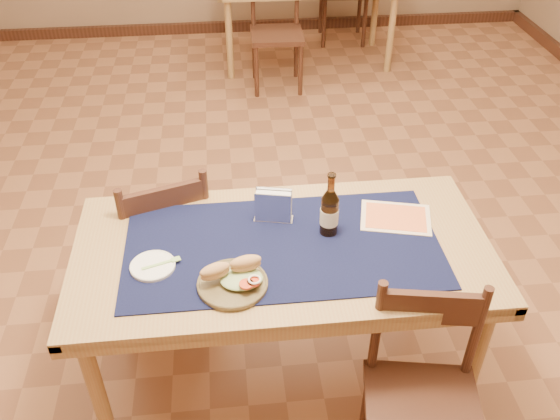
{
  "coord_description": "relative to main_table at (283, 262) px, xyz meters",
  "views": [
    {
      "loc": [
        -0.19,
        -2.5,
        2.24
      ],
      "look_at": [
        0.0,
        -0.7,
        0.85
      ],
      "focal_mm": 38.0,
      "sensor_mm": 36.0,
      "label": 1
    }
  ],
  "objects": [
    {
      "name": "chair_back_near",
      "position": [
        0.28,
        2.99,
        -0.2
      ],
      "size": [
        0.43,
        0.43,
        0.91
      ],
      "color": "#402217",
      "rests_on": "ground"
    },
    {
      "name": "sandwich_plate",
      "position": [
        -0.19,
        -0.19,
        0.11
      ],
      "size": [
        0.25,
        0.25,
        0.1
      ],
      "color": "brown",
      "rests_on": "placemat"
    },
    {
      "name": "chair_main_near",
      "position": [
        0.44,
        -0.52,
        -0.22
      ],
      "size": [
        0.46,
        0.46,
        0.87
      ],
      "color": "#402217",
      "rests_on": "ground"
    },
    {
      "name": "fork",
      "position": [
        -0.44,
        -0.07,
        0.1
      ],
      "size": [
        0.14,
        0.06,
        0.0
      ],
      "color": "#9BD273",
      "rests_on": "side_plate"
    },
    {
      "name": "beer_bottle",
      "position": [
        0.19,
        0.06,
        0.19
      ],
      "size": [
        0.07,
        0.07,
        0.27
      ],
      "color": "#4E2B0E",
      "rests_on": "placemat"
    },
    {
      "name": "main_table",
      "position": [
        0.0,
        0.0,
        0.0
      ],
      "size": [
        1.6,
        0.8,
        0.75
      ],
      "color": "#9E7E4A",
      "rests_on": "ground"
    },
    {
      "name": "chair_main_far",
      "position": [
        -0.5,
        0.44,
        -0.21
      ],
      "size": [
        0.51,
        0.51,
        0.88
      ],
      "color": "#402217",
      "rests_on": "ground"
    },
    {
      "name": "side_plate",
      "position": [
        -0.49,
        -0.07,
        0.1
      ],
      "size": [
        0.17,
        0.17,
        0.01
      ],
      "color": "white",
      "rests_on": "placemat"
    },
    {
      "name": "napkin_holder",
      "position": [
        -0.02,
        0.17,
        0.15
      ],
      "size": [
        0.16,
        0.09,
        0.14
      ],
      "color": "silver",
      "rests_on": "placemat"
    },
    {
      "name": "baseboard",
      "position": [
        0.0,
        0.8,
        -0.62
      ],
      "size": [
        6.0,
        7.0,
        0.1
      ],
      "color": "#402217",
      "rests_on": "ground"
    },
    {
      "name": "menu_card",
      "position": [
        0.47,
        0.12,
        0.09
      ],
      "size": [
        0.32,
        0.27,
        0.01
      ],
      "color": "beige",
      "rests_on": "placemat"
    },
    {
      "name": "room",
      "position": [
        0.0,
        0.8,
        0.73
      ],
      "size": [
        6.04,
        7.04,
        2.84
      ],
      "color": "#996443",
      "rests_on": "ground"
    },
    {
      "name": "placemat",
      "position": [
        0.0,
        0.0,
        0.09
      ],
      "size": [
        1.2,
        0.6,
        0.01
      ],
      "primitive_type": "cube",
      "color": "#0E1333",
      "rests_on": "main_table"
    }
  ]
}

